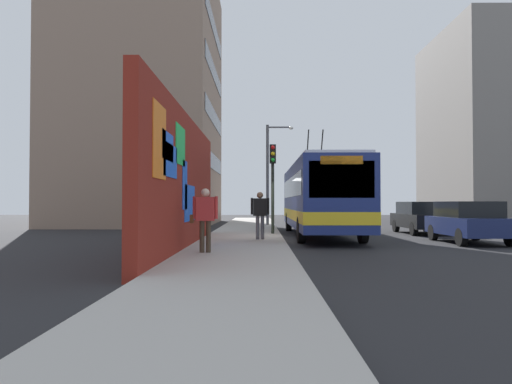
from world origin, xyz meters
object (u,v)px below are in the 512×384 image
pedestrian_near_wall (205,214)px  city_bus (319,196)px  pedestrian_at_curb (260,211)px  street_lamp (271,167)px  parked_car_black (420,217)px  traffic_light (273,173)px  parked_car_navy (468,221)px

pedestrian_near_wall → city_bus: bearing=-26.0°
pedestrian_at_curb → street_lamp: size_ratio=0.28×
pedestrian_near_wall → street_lamp: bearing=-7.5°
pedestrian_at_curb → pedestrian_near_wall: pedestrian_at_curb is taller
parked_car_black → street_lamp: (6.21, 7.25, 2.93)m
parked_car_black → pedestrian_at_curb: (-5.59, 7.92, 0.38)m
city_bus → parked_car_black: (1.65, -5.20, -1.01)m
city_bus → traffic_light: 2.47m
city_bus → pedestrian_near_wall: bearing=154.0°
pedestrian_at_curb → street_lamp: bearing=-3.2°
street_lamp → parked_car_black: bearing=-130.6°
pedestrian_at_curb → parked_car_navy: bearing=-89.0°
parked_car_black → pedestrian_near_wall: bearing=137.6°
traffic_light → street_lamp: size_ratio=0.64×
city_bus → parked_car_black: city_bus is taller
pedestrian_near_wall → traffic_light: traffic_light is taller
city_bus → parked_car_black: bearing=-72.4°
city_bus → pedestrian_near_wall: 9.71m
pedestrian_at_curb → pedestrian_near_wall: (-4.77, 1.53, -0.01)m
parked_car_navy → parked_car_black: size_ratio=0.94×
traffic_light → parked_car_black: bearing=-72.4°
parked_car_navy → pedestrian_at_curb: size_ratio=2.32×
parked_car_black → pedestrian_at_curb: bearing=125.2°
city_bus → pedestrian_near_wall: size_ratio=6.92×
parked_car_black → pedestrian_near_wall: pedestrian_near_wall is taller
parked_car_black → pedestrian_at_curb: size_ratio=2.47×
street_lamp → pedestrian_near_wall: bearing=172.5°
parked_car_navy → pedestrian_near_wall: (-4.91, 9.45, 0.37)m
parked_car_navy → parked_car_black: bearing=0.0°
parked_car_black → pedestrian_near_wall: size_ratio=2.48×
pedestrian_at_curb → traffic_light: (3.26, -0.57, 1.64)m
parked_car_black → parked_car_navy: bearing=-180.0°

